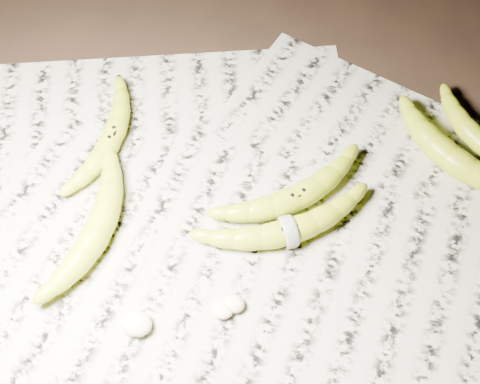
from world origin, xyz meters
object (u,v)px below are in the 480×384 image
(banana_left_b, at_px, (98,227))
(banana_taped, at_px, (288,231))
(banana_left_a, at_px, (111,137))
(banana_center, at_px, (296,196))
(banana_upper_b, at_px, (451,156))
(banana_upper_a, at_px, (477,136))

(banana_left_b, xyz_separation_m, banana_taped, (0.24, 0.07, -0.00))
(banana_left_a, distance_m, banana_center, 0.28)
(banana_taped, xyz_separation_m, banana_upper_b, (0.19, 0.18, 0.00))
(banana_left_a, relative_size, banana_center, 0.93)
(banana_upper_a, bearing_deg, banana_center, -103.00)
(banana_taped, relative_size, banana_upper_b, 1.10)
(banana_upper_b, bearing_deg, banana_upper_a, 87.74)
(banana_center, distance_m, banana_upper_a, 0.29)
(banana_center, distance_m, banana_upper_b, 0.23)
(banana_left_b, bearing_deg, banana_upper_b, -60.08)
(banana_taped, height_order, banana_upper_b, banana_upper_b)
(banana_left_a, xyz_separation_m, banana_center, (0.28, -0.02, 0.00))
(banana_taped, xyz_separation_m, banana_upper_a, (0.22, 0.23, -0.00))
(banana_left_a, bearing_deg, banana_center, -95.03)
(banana_upper_a, height_order, banana_upper_b, banana_upper_b)
(banana_left_a, relative_size, banana_left_b, 0.91)
(banana_left_a, distance_m, banana_upper_b, 0.49)
(banana_taped, bearing_deg, banana_left_b, 161.57)
(banana_center, height_order, banana_upper_b, banana_upper_b)
(banana_left_b, bearing_deg, banana_taped, -74.19)
(banana_taped, relative_size, banana_upper_a, 1.28)
(banana_left_b, relative_size, banana_upper_a, 1.21)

